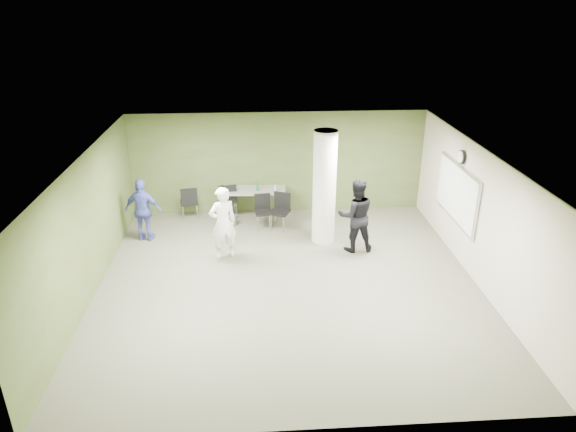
{
  "coord_description": "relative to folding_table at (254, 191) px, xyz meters",
  "views": [
    {
      "loc": [
        -0.64,
        -9.42,
        5.71
      ],
      "look_at": [
        0.06,
        1.0,
        1.12
      ],
      "focal_mm": 32.0,
      "sensor_mm": 36.0,
      "label": 1
    }
  ],
  "objects": [
    {
      "name": "man_black",
      "position": [
        2.37,
        -2.1,
        0.14
      ],
      "size": [
        0.9,
        0.72,
        1.79
      ],
      "primitive_type": "imported",
      "rotation": [
        0.0,
        0.0,
        3.19
      ],
      "color": "black",
      "rests_on": "floor"
    },
    {
      "name": "man_blue",
      "position": [
        -2.71,
        -1.22,
        0.04
      ],
      "size": [
        0.99,
        0.58,
        1.59
      ],
      "primitive_type": "imported",
      "rotation": [
        0.0,
        0.0,
        2.92
      ],
      "color": "#424BA5",
      "rests_on": "floor"
    },
    {
      "name": "floor",
      "position": [
        0.69,
        -3.55,
        -0.76
      ],
      "size": [
        8.0,
        8.0,
        0.0
      ],
      "primitive_type": "plane",
      "color": "#4F4E3E",
      "rests_on": "ground"
    },
    {
      "name": "wastebasket",
      "position": [
        -0.59,
        -0.49,
        -0.62
      ],
      "size": [
        0.24,
        0.24,
        0.27
      ],
      "primitive_type": "cylinder",
      "color": "#4C4C4C",
      "rests_on": "floor"
    },
    {
      "name": "chair_back_right",
      "position": [
        -0.72,
        0.01,
        -0.18
      ],
      "size": [
        0.55,
        0.55,
        0.99
      ],
      "rotation": [
        0.0,
        0.0,
        3.27
      ],
      "color": "black",
      "rests_on": "floor"
    },
    {
      "name": "chair_back_left",
      "position": [
        -1.76,
        0.02,
        -0.22
      ],
      "size": [
        0.53,
        0.53,
        0.92
      ],
      "rotation": [
        0.0,
        0.0,
        3.31
      ],
      "color": "black",
      "rests_on": "floor"
    },
    {
      "name": "chair_table_right",
      "position": [
        0.68,
        -0.7,
        -0.21
      ],
      "size": [
        0.61,
        0.61,
        0.94
      ],
      "rotation": [
        0.0,
        0.0,
        -0.42
      ],
      "color": "black",
      "rests_on": "floor"
    },
    {
      "name": "wall_right_cream",
      "position": [
        4.69,
        -3.55,
        0.64
      ],
      "size": [
        0.02,
        8.0,
        2.8
      ],
      "primitive_type": "cube",
      "color": "beige",
      "rests_on": "floor"
    },
    {
      "name": "wall_back",
      "position": [
        0.69,
        0.45,
        0.64
      ],
      "size": [
        8.0,
        2.8,
        0.02
      ],
      "primitive_type": "cube",
      "rotation": [
        1.57,
        0.0,
        0.0
      ],
      "color": "#484F25",
      "rests_on": "floor"
    },
    {
      "name": "column",
      "position": [
        1.69,
        -1.55,
        0.64
      ],
      "size": [
        0.56,
        0.56,
        2.8
      ],
      "primitive_type": "cylinder",
      "color": "silver",
      "rests_on": "floor"
    },
    {
      "name": "chair_table_left",
      "position": [
        0.22,
        -0.59,
        -0.25
      ],
      "size": [
        0.48,
        0.48,
        0.87
      ],
      "rotation": [
        0.0,
        0.0,
        0.11
      ],
      "color": "black",
      "rests_on": "floor"
    },
    {
      "name": "whiteboard",
      "position": [
        4.61,
        -2.35,
        0.74
      ],
      "size": [
        0.05,
        2.3,
        1.3
      ],
      "color": "silver",
      "rests_on": "wall_right_cream"
    },
    {
      "name": "ceiling",
      "position": [
        0.69,
        -3.55,
        2.04
      ],
      "size": [
        8.0,
        8.0,
        0.0
      ],
      "primitive_type": "plane",
      "rotation": [
        3.14,
        0.0,
        0.0
      ],
      "color": "white",
      "rests_on": "wall_back"
    },
    {
      "name": "folding_table",
      "position": [
        0.0,
        0.0,
        0.0
      ],
      "size": [
        1.75,
        0.87,
        1.06
      ],
      "rotation": [
        0.0,
        0.0,
        -0.08
      ],
      "color": "gray",
      "rests_on": "floor"
    },
    {
      "name": "wall_clock",
      "position": [
        4.61,
        -2.35,
        1.59
      ],
      "size": [
        0.06,
        0.32,
        0.32
      ],
      "color": "black",
      "rests_on": "wall_right_cream"
    },
    {
      "name": "wall_left",
      "position": [
        -3.31,
        -3.55,
        0.64
      ],
      "size": [
        0.02,
        8.0,
        2.8
      ],
      "primitive_type": "cube",
      "color": "#484F25",
      "rests_on": "floor"
    },
    {
      "name": "woman_white",
      "position": [
        -0.72,
        -2.27,
        0.11
      ],
      "size": [
        0.75,
        0.62,
        1.74
      ],
      "primitive_type": "imported",
      "rotation": [
        0.0,
        0.0,
        3.52
      ],
      "color": "white",
      "rests_on": "floor"
    }
  ]
}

